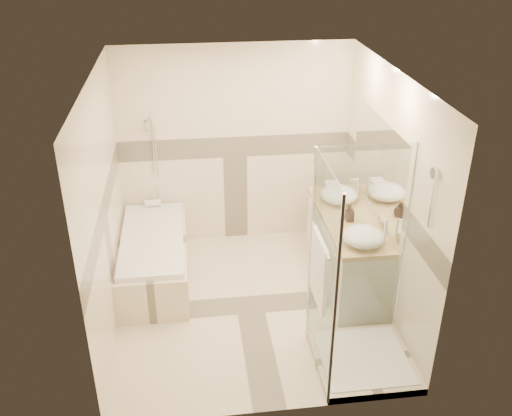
{
  "coord_description": "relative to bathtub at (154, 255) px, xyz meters",
  "views": [
    {
      "loc": [
        -0.57,
        -4.98,
        3.78
      ],
      "look_at": [
        0.1,
        0.25,
        1.05
      ],
      "focal_mm": 40.0,
      "sensor_mm": 36.0,
      "label": 1
    }
  ],
  "objects": [
    {
      "name": "faucet_near",
      "position": [
        2.35,
        0.03,
        0.71
      ],
      "size": [
        0.12,
        0.03,
        0.29
      ],
      "color": "silver",
      "rests_on": "vanity"
    },
    {
      "name": "shower_enclosure",
      "position": [
        1.86,
        -1.62,
        0.2
      ],
      "size": [
        0.96,
        0.93,
        2.04
      ],
      "color": "beige",
      "rests_on": "ground"
    },
    {
      "name": "vessel_sink_far",
      "position": [
        2.13,
        -0.92,
        0.63
      ],
      "size": [
        0.42,
        0.42,
        0.17
      ],
      "primitive_type": "ellipsoid",
      "color": "white",
      "rests_on": "vanity"
    },
    {
      "name": "bathtub",
      "position": [
        0.0,
        0.0,
        0.0
      ],
      "size": [
        0.75,
        1.7,
        0.56
      ],
      "color": "beige",
      "rests_on": "ground"
    },
    {
      "name": "amenity_bottle_b",
      "position": [
        2.13,
        -0.39,
        0.62
      ],
      "size": [
        0.15,
        0.15,
        0.16
      ],
      "primitive_type": "imported",
      "rotation": [
        0.0,
        0.0,
        0.31
      ],
      "color": "black",
      "rests_on": "vanity"
    },
    {
      "name": "rolled_towel",
      "position": [
        -0.01,
        0.74,
        0.3
      ],
      "size": [
        0.19,
        0.09,
        0.09
      ],
      "primitive_type": "cylinder",
      "rotation": [
        0.0,
        1.57,
        0.0
      ],
      "color": "white",
      "rests_on": "bathtub"
    },
    {
      "name": "room",
      "position": [
        1.08,
        -0.64,
        0.95
      ],
      "size": [
        2.82,
        3.02,
        2.52
      ],
      "color": "beige",
      "rests_on": "ground"
    },
    {
      "name": "vessel_sink_near",
      "position": [
        2.13,
        0.03,
        0.63
      ],
      "size": [
        0.43,
        0.43,
        0.17
      ],
      "primitive_type": "ellipsoid",
      "color": "white",
      "rests_on": "vanity"
    },
    {
      "name": "faucet_far",
      "position": [
        2.35,
        -0.92,
        0.7
      ],
      "size": [
        0.11,
        0.03,
        0.26
      ],
      "color": "silver",
      "rests_on": "vanity"
    },
    {
      "name": "vanity",
      "position": [
        2.15,
        -0.35,
        0.12
      ],
      "size": [
        0.58,
        1.62,
        0.85
      ],
      "color": "silver",
      "rests_on": "ground"
    },
    {
      "name": "amenity_bottle_a",
      "position": [
        2.13,
        -0.44,
        0.63
      ],
      "size": [
        0.09,
        0.09,
        0.18
      ],
      "primitive_type": "imported",
      "rotation": [
        0.0,
        0.0,
        -0.1
      ],
      "color": "black",
      "rests_on": "vanity"
    },
    {
      "name": "folded_towels",
      "position": [
        2.13,
        0.3,
        0.59
      ],
      "size": [
        0.18,
        0.28,
        0.09
      ],
      "primitive_type": "cube",
      "rotation": [
        0.0,
        0.0,
        -0.08
      ],
      "color": "white",
      "rests_on": "vanity"
    }
  ]
}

